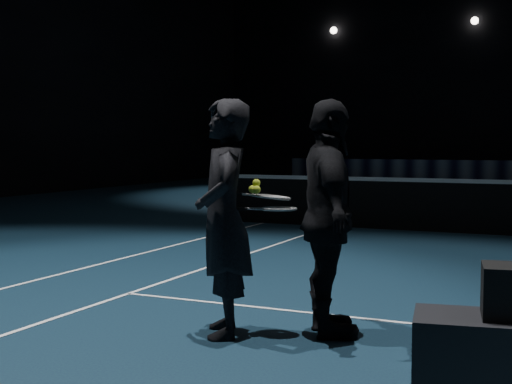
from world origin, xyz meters
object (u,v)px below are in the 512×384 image
player_b (329,218)px  racket_upper (273,197)px  tennis_balls (255,188)px  player_a (224,218)px  racket_lower (279,209)px

player_b → racket_upper: player_b is taller
racket_upper → tennis_balls: (-0.12, -0.09, 0.08)m
player_a → racket_upper: player_a is taller
racket_upper → player_b: bearing=-9.1°
racket_upper → racket_lower: bearing=-42.7°
player_b → racket_lower: 0.41m
player_b → racket_upper: (-0.43, -0.15, 0.17)m
player_b → tennis_balls: (-0.54, -0.24, 0.25)m
player_b → tennis_balls: 0.64m
player_a → player_b: same height
racket_upper → tennis_balls: size_ratio=5.67×
racket_lower → racket_upper: racket_upper is taller
tennis_balls → player_a: bearing=-154.7°
racket_lower → tennis_balls: (-0.18, -0.08, 0.17)m
racket_lower → tennis_balls: bearing=178.5°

